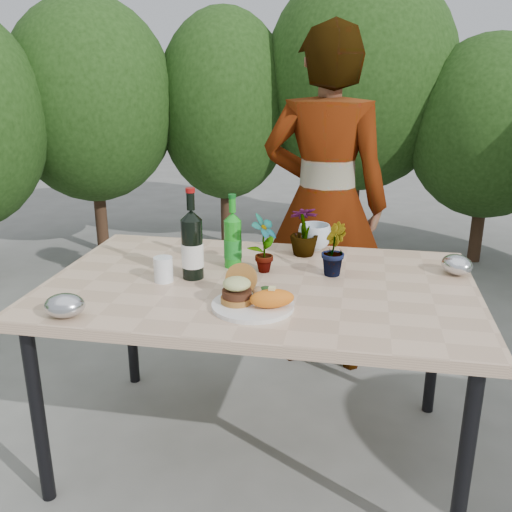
% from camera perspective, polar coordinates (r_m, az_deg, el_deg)
% --- Properties ---
extents(ground, '(80.00, 80.00, 0.00)m').
position_cam_1_polar(ground, '(2.52, 0.35, -18.70)').
color(ground, slate).
rests_on(ground, ground).
extents(patio_table, '(1.60, 1.00, 0.75)m').
position_cam_1_polar(patio_table, '(2.17, 0.39, -4.02)').
color(patio_table, '#D1AD8B').
rests_on(patio_table, ground).
extents(shrub_hedge, '(6.82, 5.26, 2.32)m').
position_cam_1_polar(shrub_hedge, '(3.78, 4.91, 13.13)').
color(shrub_hedge, '#382316').
rests_on(shrub_hedge, ground).
extents(dinner_plate, '(0.28, 0.28, 0.01)m').
position_cam_1_polar(dinner_plate, '(1.93, -0.31, -4.96)').
color(dinner_plate, white).
rests_on(dinner_plate, patio_table).
extents(burger_stack, '(0.11, 0.16, 0.11)m').
position_cam_1_polar(burger_stack, '(1.94, -1.81, -3.18)').
color(burger_stack, '#B7722D').
rests_on(burger_stack, dinner_plate).
extents(sweet_potato, '(0.17, 0.12, 0.06)m').
position_cam_1_polar(sweet_potato, '(1.89, 1.60, -4.27)').
color(sweet_potato, orange).
rests_on(sweet_potato, dinner_plate).
extents(grilled_veg, '(0.08, 0.05, 0.03)m').
position_cam_1_polar(grilled_veg, '(2.00, 0.67, -3.42)').
color(grilled_veg, olive).
rests_on(grilled_veg, dinner_plate).
extents(wine_bottle, '(0.08, 0.08, 0.35)m').
position_cam_1_polar(wine_bottle, '(2.17, -6.40, 1.03)').
color(wine_bottle, black).
rests_on(wine_bottle, patio_table).
extents(sparkling_water, '(0.07, 0.07, 0.30)m').
position_cam_1_polar(sparkling_water, '(2.28, -2.34, 1.53)').
color(sparkling_water, '#1B971E').
rests_on(sparkling_water, patio_table).
extents(plastic_cup, '(0.07, 0.07, 0.09)m').
position_cam_1_polar(plastic_cup, '(2.17, -9.24, -1.33)').
color(plastic_cup, white).
rests_on(plastic_cup, patio_table).
extents(seedling_left, '(0.13, 0.15, 0.23)m').
position_cam_1_polar(seedling_left, '(2.22, 0.78, 1.24)').
color(seedling_left, '#275C1F').
rests_on(seedling_left, patio_table).
extents(seedling_mid, '(0.10, 0.12, 0.20)m').
position_cam_1_polar(seedling_mid, '(2.22, 7.70, 0.67)').
color(seedling_mid, '#21591E').
rests_on(seedling_mid, patio_table).
extents(seedling_right, '(0.15, 0.15, 0.21)m').
position_cam_1_polar(seedling_right, '(2.43, 4.84, 2.52)').
color(seedling_right, '#2B5C1F').
rests_on(seedling_right, patio_table).
extents(blue_bowl, '(0.14, 0.14, 0.11)m').
position_cam_1_polar(blue_bowl, '(2.53, 5.88, 1.91)').
color(blue_bowl, silver).
rests_on(blue_bowl, patio_table).
extents(foil_packet_left, '(0.14, 0.12, 0.08)m').
position_cam_1_polar(foil_packet_left, '(1.95, -18.59, -4.71)').
color(foil_packet_left, '#B5B7BC').
rests_on(foil_packet_left, patio_table).
extents(foil_packet_right, '(0.16, 0.17, 0.08)m').
position_cam_1_polar(foil_packet_right, '(2.35, 19.44, -0.82)').
color(foil_packet_right, silver).
rests_on(foil_packet_right, patio_table).
extents(person, '(0.65, 0.45, 1.73)m').
position_cam_1_polar(person, '(2.88, 6.90, 5.13)').
color(person, '#9C604E').
rests_on(person, ground).
extents(terracotta_pot, '(0.17, 0.17, 0.14)m').
position_cam_1_polar(terracotta_pot, '(4.65, -13.24, -0.19)').
color(terracotta_pot, '#B14A2D').
rests_on(terracotta_pot, ground).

